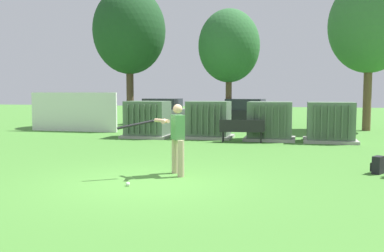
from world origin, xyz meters
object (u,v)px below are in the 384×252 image
backpack (378,165)px  parked_car_leftmost (161,112)px  transformer_mid_west (209,120)px  transformer_east (330,123)px  transformer_mid_east (270,122)px  batter (176,136)px  park_bench (242,129)px  parked_car_left_of_center (243,114)px  transformer_west (148,120)px  sports_ball (128,184)px

backpack → parked_car_leftmost: 16.83m
transformer_mid_west → transformer_east: (5.09, -0.23, 0.00)m
backpack → parked_car_leftmost: (-10.13, 13.43, 0.54)m
transformer_mid_east → batter: (-1.78, -8.05, 0.19)m
park_bench → parked_car_leftmost: size_ratio=0.42×
transformer_east → parked_car_leftmost: (-9.48, 6.84, -0.04)m
transformer_mid_west → parked_car_left_of_center: 6.63m
backpack → transformer_mid_east: bearing=114.8°
batter → parked_car_leftmost: size_ratio=0.40×
backpack → transformer_east: bearing=95.7°
transformer_east → transformer_west: bearing=-179.0°
transformer_east → sports_ball: transformer_east is taller
backpack → parked_car_left_of_center: size_ratio=0.10×
transformer_west → transformer_east: size_ratio=1.00×
transformer_mid_east → parked_car_left_of_center: bearing=106.1°
transformer_east → park_bench: bearing=-163.6°
transformer_mid_west → batter: 8.28m
sports_ball → batter: bearing=64.4°
transformer_east → backpack: transformer_east is taller
transformer_mid_east → parked_car_left_of_center: 7.04m
transformer_west → backpack: transformer_west is taller
park_bench → batter: (-0.74, -6.98, 0.44)m
park_bench → sports_ball: park_bench is taller
transformer_mid_east → transformer_west: bearing=-177.9°
transformer_east → transformer_mid_west: bearing=177.4°
parked_car_left_of_center → parked_car_leftmost: bearing=179.8°
parked_car_leftmost → transformer_mid_east: bearing=-43.8°
sports_ball → parked_car_left_of_center: 16.24m
transformer_mid_west → transformer_mid_east: same height
transformer_mid_west → backpack: bearing=-49.9°
transformer_mid_east → sports_ball: (-2.45, -9.45, -0.74)m
transformer_mid_east → backpack: transformer_mid_east is taller
transformer_east → park_bench: 3.61m
transformer_mid_east → sports_ball: transformer_mid_east is taller
transformer_west → transformer_east: same height
parked_car_left_of_center → park_bench: bearing=-83.4°
transformer_mid_west → batter: (0.89, -8.23, 0.19)m
batter → parked_car_leftmost: batter is taller
transformer_mid_east → park_bench: bearing=-134.1°
park_bench → transformer_east: bearing=16.4°
batter → parked_car_left_of_center: bearing=90.6°
transformer_mid_west → parked_car_left_of_center: same height
transformer_east → batter: (-4.19, -7.99, 0.19)m
transformer_west → park_bench: (4.35, -0.88, -0.25)m
backpack → parked_car_leftmost: bearing=127.0°
transformer_west → parked_car_left_of_center: 7.76m
transformer_mid_east → transformer_mid_west: bearing=176.3°
sports_ball → backpack: backpack is taller
batter → transformer_mid_east: bearing=77.5°
park_bench → sports_ball: 8.51m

